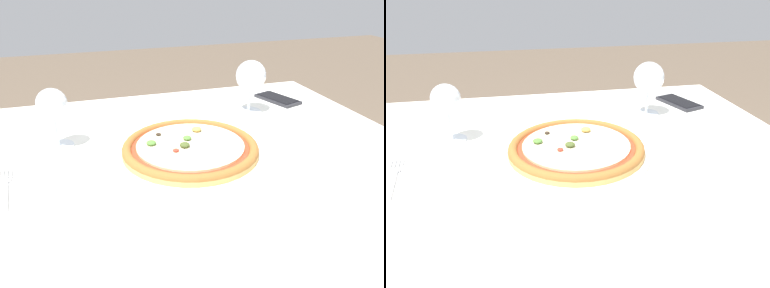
# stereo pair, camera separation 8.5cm
# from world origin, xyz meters

# --- Properties ---
(dining_table) EXTENTS (1.11, 0.95, 0.75)m
(dining_table) POSITION_xyz_m (0.00, 0.00, 0.65)
(dining_table) COLOR #997047
(dining_table) RESTS_ON ground_plane
(pizza_plate) EXTENTS (0.34, 0.34, 0.04)m
(pizza_plate) POSITION_xyz_m (0.00, -0.00, 0.76)
(pizza_plate) COLOR white
(pizza_plate) RESTS_ON dining_table
(fork) EXTENTS (0.04, 0.17, 0.00)m
(fork) POSITION_xyz_m (-0.39, -0.03, 0.75)
(fork) COLOR silver
(fork) RESTS_ON dining_table
(wine_glass_far_left) EXTENTS (0.09, 0.09, 0.15)m
(wine_glass_far_left) POSITION_xyz_m (0.25, 0.22, 0.85)
(wine_glass_far_left) COLOR silver
(wine_glass_far_left) RESTS_ON dining_table
(wine_glass_far_right) EXTENTS (0.07, 0.07, 0.15)m
(wine_glass_far_right) POSITION_xyz_m (-0.29, 0.14, 0.85)
(wine_glass_far_right) COLOR silver
(wine_glass_far_right) RESTS_ON dining_table
(cell_phone) EXTENTS (0.11, 0.16, 0.01)m
(cell_phone) POSITION_xyz_m (0.39, 0.29, 0.75)
(cell_phone) COLOR #232328
(cell_phone) RESTS_ON dining_table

